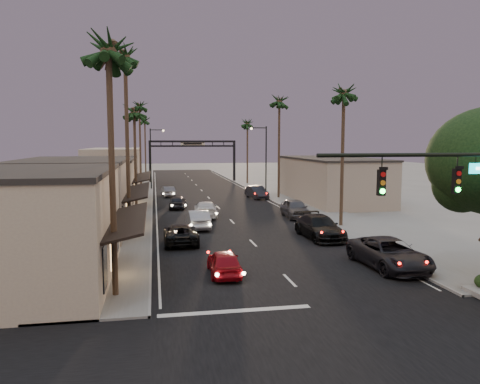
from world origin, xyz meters
name	(u,v)px	position (x,y,z in m)	size (l,w,h in m)	color
ground	(215,204)	(0.00, 40.00, 0.00)	(200.00, 200.00, 0.00)	slate
road	(210,199)	(0.00, 45.00, 0.00)	(14.00, 120.00, 0.02)	black
cross_street	(383,376)	(0.00, 0.00, 0.00)	(80.00, 12.00, 0.02)	black
sidewalk_left	(134,194)	(-9.50, 52.00, 0.06)	(5.00, 92.00, 0.12)	slate
sidewalk_right	(270,191)	(9.50, 52.00, 0.06)	(5.00, 92.00, 0.12)	slate
storefront_near	(28,229)	(-13.00, 12.00, 2.75)	(8.00, 12.00, 5.50)	tan
storefront_mid	(74,197)	(-13.00, 26.00, 2.75)	(8.00, 14.00, 5.50)	gray
storefront_far	(98,182)	(-13.00, 42.00, 2.50)	(8.00, 16.00, 5.00)	tan
storefront_dist	(115,167)	(-13.00, 65.00, 3.00)	(8.00, 20.00, 6.00)	gray
building_right	(331,180)	(14.00, 40.00, 2.50)	(8.00, 18.00, 5.00)	gray
traffic_signal	(471,193)	(5.69, 4.00, 5.08)	(8.51, 0.22, 7.80)	black
arch	(193,150)	(0.00, 70.00, 5.53)	(15.20, 0.40, 7.27)	black
streetlight_right	(264,156)	(6.92, 45.00, 5.33)	(2.13, 0.30, 9.00)	black
streetlight_left	(153,153)	(-6.92, 58.00, 5.33)	(2.13, 0.30, 9.00)	black
palm_la	(108,41)	(-8.60, 9.00, 11.44)	(3.20, 3.20, 13.20)	#38281C
palm_lb	(125,52)	(-8.60, 22.00, 13.39)	(3.20, 3.20, 15.20)	#38281C
palm_lc	(134,108)	(-8.60, 36.00, 10.47)	(3.20, 3.20, 12.20)	#38281C
palm_ld	(139,103)	(-8.60, 55.00, 12.42)	(3.20, 3.20, 14.20)	#38281C
palm_ra	(344,88)	(8.60, 24.00, 11.44)	(3.20, 3.20, 13.20)	#38281C
palm_rb	(279,98)	(8.60, 44.00, 12.42)	(3.20, 3.20, 14.20)	#38281C
palm_rc	(247,121)	(8.60, 64.00, 10.47)	(3.20, 3.20, 12.20)	#38281C
palm_far	(145,118)	(-8.30, 78.00, 11.44)	(3.20, 3.20, 13.20)	#38281C
oncoming_red	(224,262)	(-3.15, 11.62, 0.69)	(1.62, 4.03, 1.37)	maroon
oncoming_pickup	(181,234)	(-5.01, 19.82, 0.70)	(2.31, 5.01, 1.39)	black
oncoming_silver	(198,219)	(-3.30, 25.32, 0.76)	(1.62, 4.64, 1.53)	#9E9EA3
oncoming_white	(206,209)	(-2.05, 30.82, 0.75)	(2.11, 5.19, 1.51)	silver
oncoming_dgrey	(178,202)	(-4.35, 37.01, 0.70)	(1.65, 4.10, 1.40)	black
oncoming_grey_far	(168,192)	(-5.04, 48.22, 0.66)	(1.40, 4.01, 1.32)	#545358
curbside_near	(389,253)	(6.20, 11.32, 0.83)	(2.76, 5.98, 1.66)	black
curbside_black	(319,227)	(5.15, 19.74, 0.84)	(2.36, 5.81, 1.69)	black
curbside_grey	(295,208)	(6.20, 29.16, 0.86)	(2.03, 5.06, 1.72)	#434347
curbside_far	(257,192)	(5.80, 44.17, 0.79)	(1.67, 4.78, 1.58)	black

